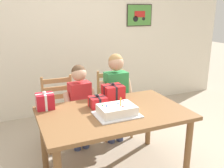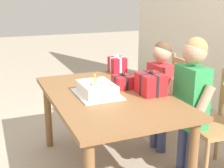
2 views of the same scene
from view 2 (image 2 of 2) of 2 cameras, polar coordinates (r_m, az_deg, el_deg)
dining_table at (r=2.62m, az=-0.78°, el=-3.70°), size 1.53×0.95×0.74m
birthday_cake at (r=2.55m, az=-2.86°, el=-0.99°), size 0.44×0.34×0.19m
gift_box_red_large at (r=3.28m, az=0.99°, el=3.57°), size 0.19×0.16×0.20m
gift_box_beside_cake at (r=2.58m, az=7.25°, el=0.03°), size 0.23×0.20×0.21m
gift_box_corner_small at (r=2.74m, az=2.07°, el=0.43°), size 0.19×0.17×0.15m
chair_left at (r=3.40m, az=10.69°, el=-2.53°), size 0.44×0.44×0.92m
chair_right at (r=2.82m, az=19.34°, el=-7.18°), size 0.45×0.45×0.92m
child_older at (r=2.63m, az=14.60°, el=-1.95°), size 0.44×0.25×1.23m
child_younger at (r=3.04m, az=9.01°, el=-0.39°), size 0.42×0.25×1.13m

